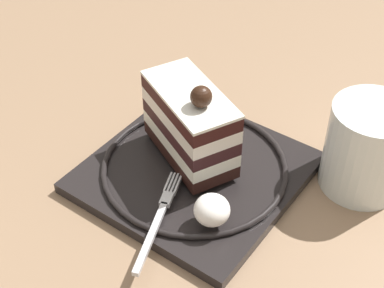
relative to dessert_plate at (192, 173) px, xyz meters
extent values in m
plane|color=#8A6B50|center=(0.00, -0.02, -0.01)|extent=(2.40, 2.40, 0.00)
cube|color=black|center=(0.00, 0.00, 0.00)|extent=(0.21, 0.21, 0.01)
torus|color=black|center=(0.00, 0.00, 0.01)|extent=(0.20, 0.20, 0.01)
cube|color=black|center=(-0.02, -0.01, 0.02)|extent=(0.10, 0.12, 0.01)
cube|color=white|center=(-0.02, -0.01, 0.03)|extent=(0.10, 0.12, 0.01)
cube|color=black|center=(-0.02, -0.01, 0.05)|extent=(0.10, 0.12, 0.01)
cube|color=white|center=(-0.02, -0.01, 0.06)|extent=(0.10, 0.12, 0.01)
cube|color=black|center=(-0.02, -0.01, 0.07)|extent=(0.10, 0.12, 0.01)
cube|color=white|center=(-0.02, -0.01, 0.08)|extent=(0.10, 0.12, 0.00)
sphere|color=black|center=(-0.01, 0.01, 0.09)|extent=(0.02, 0.02, 0.02)
ellipsoid|color=white|center=(0.05, 0.05, 0.02)|extent=(0.03, 0.03, 0.03)
cube|color=silver|center=(0.10, 0.02, 0.01)|extent=(0.08, 0.03, 0.00)
cube|color=silver|center=(0.05, 0.00, 0.01)|extent=(0.02, 0.01, 0.00)
cube|color=silver|center=(0.03, 0.00, 0.01)|extent=(0.03, 0.01, 0.00)
cube|color=silver|center=(0.03, 0.00, 0.01)|extent=(0.03, 0.01, 0.00)
cube|color=silver|center=(0.03, 0.00, 0.01)|extent=(0.03, 0.01, 0.00)
cube|color=silver|center=(0.03, -0.01, 0.01)|extent=(0.03, 0.01, 0.00)
cylinder|color=white|center=(-0.09, 0.14, 0.04)|extent=(0.08, 0.08, 0.09)
cylinder|color=beige|center=(-0.09, 0.14, 0.02)|extent=(0.07, 0.07, 0.06)
camera|label=1|loc=(0.35, 0.22, 0.40)|focal=53.80mm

